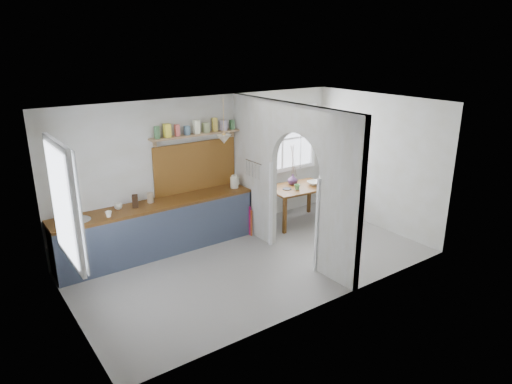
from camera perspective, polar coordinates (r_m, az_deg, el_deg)
floor at (r=7.73m, az=-0.14°, el=-8.77°), size 5.80×3.20×0.01m
ceiling at (r=6.94m, az=-0.16°, el=10.72°), size 5.80×3.20×0.01m
walls at (r=7.23m, az=-0.15°, el=0.45°), size 5.81×3.21×2.60m
partition at (r=7.63m, az=3.89°, el=2.57°), size 0.12×3.20×2.60m
kitchen_window at (r=6.02m, az=-23.06°, el=-1.30°), size 0.10×1.16×1.50m
nook_window at (r=9.41m, az=3.32°, el=6.54°), size 1.76×0.10×1.30m
counter at (r=8.10m, az=-12.22°, el=-4.32°), size 3.50×0.60×0.90m
sink at (r=7.56m, az=-21.41°, el=-3.37°), size 0.40×0.40×0.02m
backsplash at (r=8.40m, az=-7.54°, el=3.21°), size 1.65×0.03×0.90m
shelf at (r=8.18m, az=-7.44°, el=7.54°), size 1.75×0.20×0.21m
pendant_lamp at (r=8.09m, az=-4.03°, el=6.60°), size 0.26×0.26×0.16m
utensil_rail at (r=8.23m, az=-0.31°, el=3.77°), size 0.02×0.50×0.02m
dining_table at (r=9.26m, az=5.23°, el=-1.57°), size 1.28×0.91×0.76m
chair_left at (r=8.76m, az=0.51°, el=-1.90°), size 0.55×0.55×0.98m
chair_right at (r=9.73m, az=9.26°, el=-0.50°), size 0.45×0.45×0.83m
kettle at (r=8.55m, az=-2.73°, el=1.32°), size 0.25×0.23×0.24m
mug_a at (r=7.51m, az=-17.95°, el=-2.65°), size 0.12×0.12×0.09m
mug_b at (r=7.80m, az=-16.84°, el=-1.72°), size 0.16×0.16×0.10m
knife_block at (r=7.81m, az=-14.88°, el=-1.12°), size 0.13×0.15×0.20m
jar at (r=7.97m, az=-13.07°, el=-0.70°), size 0.13×0.13×0.17m
towel_magenta at (r=8.64m, az=-0.77°, el=-3.71°), size 0.02×0.03×0.59m
towel_orange at (r=8.62m, az=-0.58°, el=-3.96°), size 0.02×0.03×0.53m
bowl at (r=9.29m, az=7.35°, el=1.11°), size 0.33×0.33×0.07m
table_cup at (r=8.96m, az=5.18°, el=0.64°), size 0.15×0.15×0.10m
plate at (r=8.97m, az=3.88°, el=0.39°), size 0.21×0.21×0.01m
vase at (r=9.25m, az=4.61°, el=1.58°), size 0.21×0.21×0.21m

